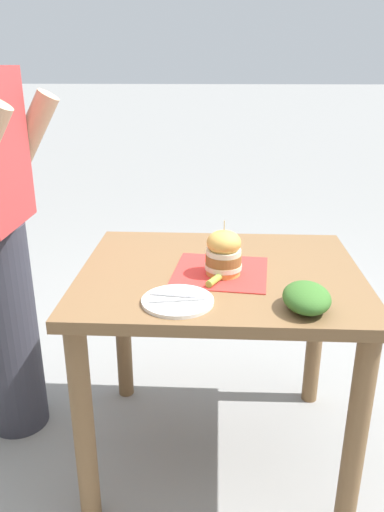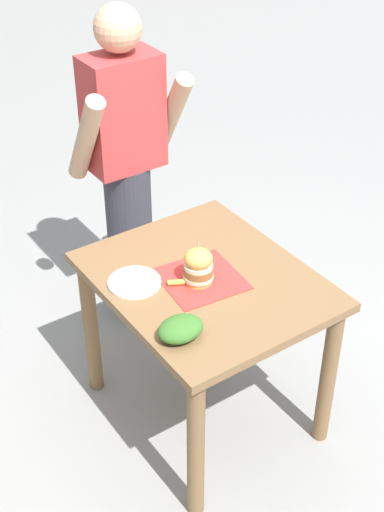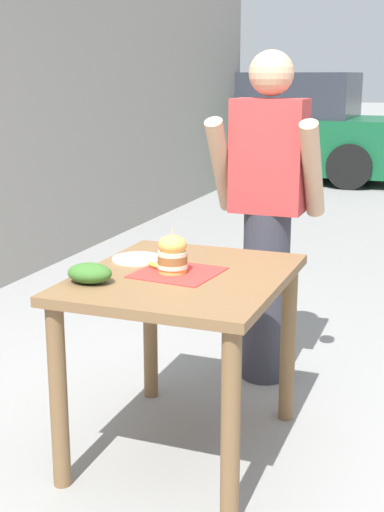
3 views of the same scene
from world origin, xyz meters
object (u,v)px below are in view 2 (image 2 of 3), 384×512
object	(u,v)px
sandwich	(198,266)
pickle_spear	(176,282)
side_plate_with_forks	(134,282)
diner_across_table	(127,168)
side_salad	(181,329)
patio_table	(205,304)

from	to	relation	value
sandwich	pickle_spear	size ratio (longest dim) A/B	2.65
sandwich	side_plate_with_forks	world-z (taller)	sandwich
side_plate_with_forks	diner_across_table	bearing A→B (deg)	61.81
side_plate_with_forks	side_salad	distance (m)	0.38
patio_table	pickle_spear	distance (m)	0.21
pickle_spear	side_plate_with_forks	size ratio (longest dim) A/B	0.33
patio_table	sandwich	distance (m)	0.23
side_plate_with_forks	patio_table	bearing A→B (deg)	-25.99
sandwich	side_plate_with_forks	size ratio (longest dim) A/B	0.86
side_salad	diner_across_table	bearing A→B (deg)	69.48
sandwich	pickle_spear	xyz separation A→B (m)	(-0.09, 0.03, -0.06)
patio_table	side_plate_with_forks	size ratio (longest dim) A/B	4.46
patio_table	sandwich	xyz separation A→B (m)	(-0.04, -0.01, 0.22)
sandwich	side_salad	world-z (taller)	sandwich
sandwich	diner_across_table	bearing A→B (deg)	79.13
side_plate_with_forks	sandwich	bearing A→B (deg)	-31.99
sandwich	pickle_spear	world-z (taller)	sandwich
patio_table	pickle_spear	world-z (taller)	pickle_spear
sandwich	diner_across_table	xyz separation A→B (m)	(0.17, 0.86, 0.02)
patio_table	side_plate_with_forks	world-z (taller)	side_plate_with_forks
side_salad	diner_across_table	world-z (taller)	diner_across_table
sandwich	pickle_spear	bearing A→B (deg)	160.56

